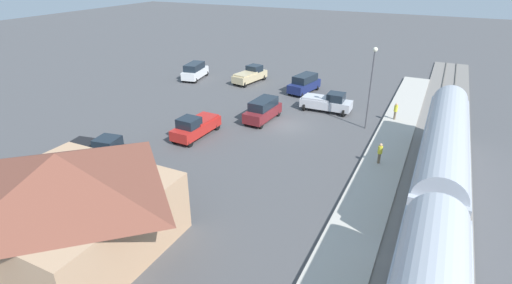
# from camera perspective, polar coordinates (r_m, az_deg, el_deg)

# --- Properties ---
(ground_plane) EXTENTS (200.00, 200.00, 0.00)m
(ground_plane) POSITION_cam_1_polar(r_m,az_deg,el_deg) (38.61, 4.49, 2.47)
(ground_plane) COLOR #4C4C4F
(railway_track) EXTENTS (4.80, 70.00, 0.30)m
(railway_track) POSITION_cam_1_polar(r_m,az_deg,el_deg) (36.35, 25.40, -1.35)
(railway_track) COLOR slate
(railway_track) RESTS_ON ground
(platform) EXTENTS (3.20, 46.00, 0.30)m
(platform) POSITION_cam_1_polar(r_m,az_deg,el_deg) (36.43, 19.23, -0.10)
(platform) COLOR #B7B2A8
(platform) RESTS_ON ground
(station_building) EXTENTS (10.45, 9.68, 5.90)m
(station_building) POSITION_cam_1_polar(r_m,az_deg,el_deg) (23.46, -26.19, -7.73)
(station_building) COLOR tan
(station_building) RESTS_ON ground
(pedestrian_on_platform) EXTENTS (0.36, 0.36, 1.71)m
(pedestrian_on_platform) POSITION_cam_1_polar(r_m,az_deg,el_deg) (31.73, 17.78, -1.39)
(pedestrian_on_platform) COLOR brown
(pedestrian_on_platform) RESTS_ON platform
(pedestrian_waiting_far) EXTENTS (0.36, 0.36, 1.71)m
(pedestrian_waiting_far) POSITION_cam_1_polar(r_m,az_deg,el_deg) (41.28, 19.86, 4.43)
(pedestrian_waiting_far) COLOR brown
(pedestrian_waiting_far) RESTS_ON platform
(pickup_red) EXTENTS (2.16, 5.47, 2.14)m
(pickup_red) POSITION_cam_1_polar(r_m,az_deg,el_deg) (36.03, -8.89, 2.30)
(pickup_red) COLOR red
(pickup_red) RESTS_ON ground
(pickup_black) EXTENTS (5.65, 3.18, 2.14)m
(pickup_black) POSITION_cam_1_polar(r_m,az_deg,el_deg) (33.67, -22.08, -1.00)
(pickup_black) COLOR black
(pickup_black) RESTS_ON ground
(pickup_tan) EXTENTS (2.90, 5.67, 2.14)m
(pickup_tan) POSITION_cam_1_polar(r_m,az_deg,el_deg) (52.54, -0.85, 9.85)
(pickup_tan) COLOR #C6B284
(pickup_tan) RESTS_ON ground
(pickup_silver) EXTENTS (5.44, 2.56, 2.14)m
(pickup_silver) POSITION_cam_1_polar(r_m,az_deg,el_deg) (42.61, 10.43, 5.79)
(pickup_silver) COLOR silver
(pickup_silver) RESTS_ON ground
(suv_white) EXTENTS (2.77, 5.16, 2.22)m
(suv_white) POSITION_cam_1_polar(r_m,az_deg,el_deg) (54.73, -8.99, 10.30)
(suv_white) COLOR white
(suv_white) RESTS_ON ground
(suv_maroon) EXTENTS (2.23, 5.00, 2.22)m
(suv_maroon) POSITION_cam_1_polar(r_m,az_deg,el_deg) (39.33, 1.02, 4.77)
(suv_maroon) COLOR maroon
(suv_maroon) RESTS_ON ground
(suv_navy) EXTENTS (2.86, 5.18, 2.22)m
(suv_navy) POSITION_cam_1_polar(r_m,az_deg,el_deg) (48.61, 7.14, 8.56)
(suv_navy) COLOR navy
(suv_navy) RESTS_ON ground
(light_pole_near_platform) EXTENTS (0.44, 0.44, 7.85)m
(light_pole_near_platform) POSITION_cam_1_polar(r_m,az_deg,el_deg) (37.70, 16.64, 8.87)
(light_pole_near_platform) COLOR #515156
(light_pole_near_platform) RESTS_ON ground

